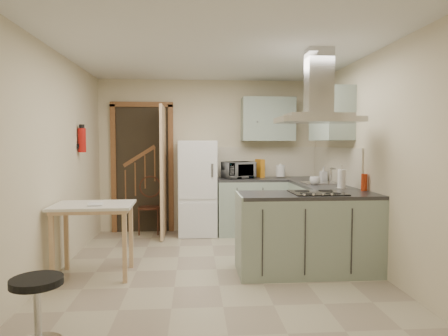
{
  "coord_description": "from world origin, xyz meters",
  "views": [
    {
      "loc": [
        -0.25,
        -4.54,
        1.46
      ],
      "look_at": [
        0.12,
        0.45,
        1.15
      ],
      "focal_mm": 32.0,
      "sensor_mm": 36.0,
      "label": 1
    }
  ],
  "objects": [
    {
      "name": "floor",
      "position": [
        0.0,
        0.0,
        0.0
      ],
      "size": [
        4.2,
        4.2,
        0.0
      ],
      "primitive_type": "plane",
      "color": "#B0A689",
      "rests_on": "ground"
    },
    {
      "name": "ceiling",
      "position": [
        0.0,
        0.0,
        2.5
      ],
      "size": [
        4.2,
        4.2,
        0.0
      ],
      "primitive_type": "plane",
      "rotation": [
        3.14,
        0.0,
        0.0
      ],
      "color": "silver",
      "rests_on": "back_wall"
    },
    {
      "name": "back_wall",
      "position": [
        0.0,
        2.1,
        1.25
      ],
      "size": [
        3.6,
        0.0,
        3.6
      ],
      "primitive_type": "plane",
      "rotation": [
        1.57,
        0.0,
        0.0
      ],
      "color": "beige",
      "rests_on": "floor"
    },
    {
      "name": "left_wall",
      "position": [
        -1.8,
        0.0,
        1.25
      ],
      "size": [
        0.0,
        4.2,
        4.2
      ],
      "primitive_type": "plane",
      "rotation": [
        1.57,
        0.0,
        1.57
      ],
      "color": "beige",
      "rests_on": "floor"
    },
    {
      "name": "right_wall",
      "position": [
        1.8,
        0.0,
        1.25
      ],
      "size": [
        0.0,
        4.2,
        4.2
      ],
      "primitive_type": "plane",
      "rotation": [
        1.57,
        0.0,
        -1.57
      ],
      "color": "beige",
      "rests_on": "floor"
    },
    {
      "name": "doorway",
      "position": [
        -1.1,
        2.07,
        1.05
      ],
      "size": [
        1.1,
        0.12,
        2.1
      ],
      "primitive_type": "cube",
      "color": "brown",
      "rests_on": "floor"
    },
    {
      "name": "fridge",
      "position": [
        -0.2,
        1.8,
        0.75
      ],
      "size": [
        0.6,
        0.6,
        1.5
      ],
      "primitive_type": "cube",
      "color": "white",
      "rests_on": "floor"
    },
    {
      "name": "counter_back",
      "position": [
        0.66,
        1.8,
        0.45
      ],
      "size": [
        1.08,
        0.6,
        0.9
      ],
      "primitive_type": "cube",
      "color": "#9EB2A0",
      "rests_on": "floor"
    },
    {
      "name": "counter_right",
      "position": [
        1.5,
        1.12,
        0.45
      ],
      "size": [
        0.6,
        1.95,
        0.9
      ],
      "primitive_type": "cube",
      "color": "#9EB2A0",
      "rests_on": "floor"
    },
    {
      "name": "splashback",
      "position": [
        0.96,
        2.09,
        1.15
      ],
      "size": [
        1.68,
        0.02,
        0.5
      ],
      "primitive_type": "cube",
      "color": "beige",
      "rests_on": "counter_back"
    },
    {
      "name": "wall_cabinet_back",
      "position": [
        0.95,
        1.93,
        1.85
      ],
      "size": [
        0.85,
        0.35,
        0.7
      ],
      "primitive_type": "cube",
      "color": "#9EB2A0",
      "rests_on": "back_wall"
    },
    {
      "name": "wall_cabinet_right",
      "position": [
        1.62,
        0.85,
        1.85
      ],
      "size": [
        0.35,
        0.9,
        0.7
      ],
      "primitive_type": "cube",
      "color": "#9EB2A0",
      "rests_on": "right_wall"
    },
    {
      "name": "peninsula",
      "position": [
        1.02,
        -0.18,
        0.45
      ],
      "size": [
        1.55,
        0.65,
        0.9
      ],
      "primitive_type": "cube",
      "color": "#9EB2A0",
      "rests_on": "floor"
    },
    {
      "name": "hob",
      "position": [
        1.12,
        -0.18,
        0.91
      ],
      "size": [
        0.58,
        0.5,
        0.01
      ],
      "primitive_type": "cube",
      "color": "black",
      "rests_on": "peninsula"
    },
    {
      "name": "extractor_hood",
      "position": [
        1.12,
        -0.18,
        1.72
      ],
      "size": [
        0.9,
        0.55,
        0.1
      ],
      "primitive_type": "cube",
      "color": "silver",
      "rests_on": "ceiling"
    },
    {
      "name": "sink",
      "position": [
        1.5,
        0.95,
        0.91
      ],
      "size": [
        0.45,
        0.4,
        0.01
      ],
      "primitive_type": "cube",
      "color": "silver",
      "rests_on": "counter_right"
    },
    {
      "name": "fire_extinguisher",
      "position": [
        -1.74,
        0.9,
        1.5
      ],
      "size": [
        0.1,
        0.1,
        0.32
      ],
      "primitive_type": "cylinder",
      "color": "#B2140F",
      "rests_on": "left_wall"
    },
    {
      "name": "drop_leaf_table",
      "position": [
        -1.35,
        -0.13,
        0.4
      ],
      "size": [
        0.87,
        0.66,
        0.8
      ],
      "primitive_type": "cube",
      "rotation": [
        0.0,
        0.0,
        0.03
      ],
      "color": "#DEAF88",
      "rests_on": "floor"
    },
    {
      "name": "bentwood_chair",
      "position": [
        -0.98,
        1.93,
        0.42
      ],
      "size": [
        0.38,
        0.38,
        0.84
      ],
      "primitive_type": "cube",
      "rotation": [
        0.0,
        0.0,
        -0.02
      ],
      "color": "#4F271A",
      "rests_on": "floor"
    },
    {
      "name": "stool",
      "position": [
        -1.39,
        -1.63,
        0.25
      ],
      "size": [
        0.42,
        0.42,
        0.5
      ],
      "primitive_type": "cylinder",
      "rotation": [
        0.0,
        0.0,
        -0.14
      ],
      "color": "black",
      "rests_on": "floor"
    },
    {
      "name": "microwave",
      "position": [
        0.45,
        1.79,
        1.03
      ],
      "size": [
        0.56,
        0.48,
        0.26
      ],
      "primitive_type": "imported",
      "rotation": [
        0.0,
        0.0,
        0.38
      ],
      "color": "black",
      "rests_on": "counter_back"
    },
    {
      "name": "kettle",
      "position": [
        1.15,
        1.84,
        1.01
      ],
      "size": [
        0.19,
        0.19,
        0.23
      ],
      "primitive_type": "cylinder",
      "rotation": [
        0.0,
        0.0,
        0.24
      ],
      "color": "silver",
      "rests_on": "counter_back"
    },
    {
      "name": "cereal_box",
      "position": [
        0.83,
        1.95,
        1.05
      ],
      "size": [
        0.14,
        0.21,
        0.3
      ],
      "primitive_type": "cube",
      "rotation": [
        0.0,
        0.0,
        0.32
      ],
      "color": "orange",
      "rests_on": "counter_back"
    },
    {
      "name": "soap_bottle",
      "position": [
        1.69,
        1.33,
        1.0
      ],
      "size": [
        0.1,
        0.11,
        0.2
      ],
      "primitive_type": "imported",
      "rotation": [
        0.0,
        0.0,
        0.17
      ],
      "color": "silver",
      "rests_on": "counter_right"
    },
    {
      "name": "paper_towel",
      "position": [
        1.57,
        0.25,
        1.02
      ],
      "size": [
        0.11,
        0.11,
        0.25
      ],
      "primitive_type": "cylinder",
      "rotation": [
        0.0,
        0.0,
        -0.21
      ],
      "color": "white",
      "rests_on": "counter_right"
    },
    {
      "name": "cup",
      "position": [
        1.37,
        0.71,
        0.95
      ],
      "size": [
        0.18,
        0.18,
        0.11
      ],
      "primitive_type": "imported",
      "rotation": [
        0.0,
        0.0,
        -0.4
      ],
      "color": "silver",
      "rests_on": "counter_right"
    },
    {
      "name": "red_bottle",
      "position": [
        1.75,
        0.01,
        1.0
      ],
      "size": [
        0.09,
        0.09,
        0.2
      ],
      "primitive_type": "cylinder",
      "rotation": [
        0.0,
        0.0,
        0.41
      ],
      "color": "red",
      "rests_on": "peninsula"
    },
    {
      "name": "book",
      "position": [
        -1.39,
        -0.22,
        0.85
      ],
      "size": [
        0.19,
        0.23,
        0.09
      ],
      "primitive_type": "imported",
      "rotation": [
        0.0,
        0.0,
        0.17
      ],
      "color": "brown",
      "rests_on": "drop_leaf_table"
    }
  ]
}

